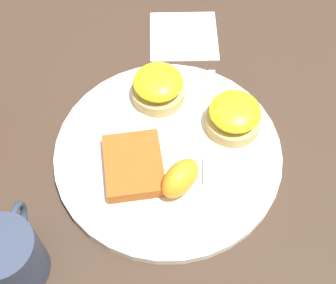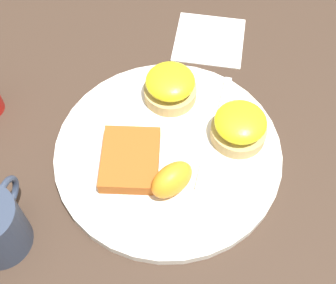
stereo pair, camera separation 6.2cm
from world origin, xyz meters
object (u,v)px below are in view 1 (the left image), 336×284
sandwich_benedict_left (234,116)px  hashbrown_patty (134,165)px  sandwich_benedict_right (158,87)px  orange_wedge (180,178)px  fork (212,131)px  cup (9,256)px

sandwich_benedict_left → hashbrown_patty: bearing=122.2°
sandwich_benedict_right → hashbrown_patty: size_ratio=0.82×
orange_wedge → fork: bearing=-23.6°
fork → cup: bearing=132.8°
sandwich_benedict_right → cup: 0.30m
sandwich_benedict_left → sandwich_benedict_right: same height
sandwich_benedict_left → orange_wedge: sandwich_benedict_left is taller
fork → hashbrown_patty: bearing=123.9°
hashbrown_patty → sandwich_benedict_left: bearing=-57.8°
orange_wedge → fork: (0.09, -0.04, -0.02)m
sandwich_benedict_left → orange_wedge: size_ratio=1.27×
sandwich_benedict_right → hashbrown_patty: sandwich_benedict_right is taller
orange_wedge → hashbrown_patty: bearing=71.9°
hashbrown_patty → orange_wedge: 0.07m
sandwich_benedict_left → cup: (-0.22, 0.25, 0.00)m
orange_wedge → cup: cup is taller
hashbrown_patty → fork: hashbrown_patty is taller
sandwich_benedict_right → hashbrown_patty: bearing=170.5°
hashbrown_patty → sandwich_benedict_right: bearing=-9.5°
hashbrown_patty → orange_wedge: bearing=-108.1°
sandwich_benedict_right → fork: sandwich_benedict_right is taller
sandwich_benedict_right → cup: bearing=151.4°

